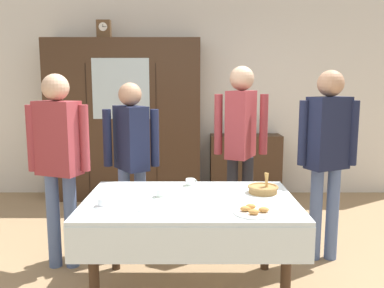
# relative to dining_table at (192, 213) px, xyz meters

# --- Properties ---
(ground_plane) EXTENTS (12.00, 12.00, 0.00)m
(ground_plane) POSITION_rel_dining_table_xyz_m (0.00, 0.23, -0.64)
(ground_plane) COLOR #997A56
(ground_plane) RESTS_ON ground
(back_wall) EXTENTS (6.40, 0.10, 2.70)m
(back_wall) POSITION_rel_dining_table_xyz_m (0.00, 2.88, 0.71)
(back_wall) COLOR silver
(back_wall) RESTS_ON ground
(dining_table) EXTENTS (1.56, 1.04, 0.74)m
(dining_table) POSITION_rel_dining_table_xyz_m (0.00, 0.00, 0.00)
(dining_table) COLOR #3D2819
(dining_table) RESTS_ON ground
(wall_cabinet) EXTENTS (2.04, 0.46, 2.15)m
(wall_cabinet) POSITION_rel_dining_table_xyz_m (-0.90, 2.59, 0.44)
(wall_cabinet) COLOR #3D2819
(wall_cabinet) RESTS_ON ground
(mantel_clock) EXTENTS (0.18, 0.11, 0.24)m
(mantel_clock) POSITION_rel_dining_table_xyz_m (-1.14, 2.59, 1.64)
(mantel_clock) COLOR brown
(mantel_clock) RESTS_ON wall_cabinet
(bookshelf_low) EXTENTS (0.97, 0.35, 0.87)m
(bookshelf_low) POSITION_rel_dining_table_xyz_m (0.76, 2.64, -0.20)
(bookshelf_low) COLOR #3D2819
(bookshelf_low) RESTS_ON ground
(book_stack) EXTENTS (0.15, 0.21, 0.13)m
(book_stack) POSITION_rel_dining_table_xyz_m (0.76, 2.64, 0.30)
(book_stack) COLOR #2D5184
(book_stack) RESTS_ON bookshelf_low
(tea_cup_front_edge) EXTENTS (0.13, 0.13, 0.06)m
(tea_cup_front_edge) POSITION_rel_dining_table_xyz_m (-0.22, 0.07, 0.13)
(tea_cup_front_edge) COLOR silver
(tea_cup_front_edge) RESTS_ON dining_table
(tea_cup_mid_left) EXTENTS (0.13, 0.13, 0.06)m
(tea_cup_mid_left) POSITION_rel_dining_table_xyz_m (-0.00, 0.40, 0.13)
(tea_cup_mid_left) COLOR silver
(tea_cup_mid_left) RESTS_ON dining_table
(tea_cup_mid_right) EXTENTS (0.13, 0.13, 0.06)m
(tea_cup_mid_right) POSITION_rel_dining_table_xyz_m (-0.60, -0.16, 0.13)
(tea_cup_mid_right) COLOR white
(tea_cup_mid_right) RESTS_ON dining_table
(bread_basket) EXTENTS (0.24, 0.24, 0.16)m
(bread_basket) POSITION_rel_dining_table_xyz_m (0.57, 0.19, 0.14)
(bread_basket) COLOR #9E7542
(bread_basket) RESTS_ON dining_table
(pastry_plate) EXTENTS (0.28, 0.28, 0.05)m
(pastry_plate) POSITION_rel_dining_table_xyz_m (0.42, -0.31, 0.12)
(pastry_plate) COLOR white
(pastry_plate) RESTS_ON dining_table
(spoon_back_edge) EXTENTS (0.12, 0.02, 0.01)m
(spoon_back_edge) POSITION_rel_dining_table_xyz_m (-0.36, -0.27, 0.10)
(spoon_back_edge) COLOR silver
(spoon_back_edge) RESTS_ON dining_table
(spoon_near_left) EXTENTS (0.12, 0.02, 0.01)m
(spoon_near_left) POSITION_rel_dining_table_xyz_m (0.24, 0.30, 0.10)
(spoon_near_left) COLOR silver
(spoon_near_left) RESTS_ON dining_table
(spoon_mid_right) EXTENTS (0.12, 0.02, 0.01)m
(spoon_mid_right) POSITION_rel_dining_table_xyz_m (-0.29, 0.30, 0.10)
(spoon_mid_right) COLOR silver
(spoon_mid_right) RESTS_ON dining_table
(person_near_right_end) EXTENTS (0.52, 0.32, 1.66)m
(person_near_right_end) POSITION_rel_dining_table_xyz_m (-1.10, 0.46, 0.38)
(person_near_right_end) COLOR slate
(person_near_right_end) RESTS_ON ground
(person_beside_shelf) EXTENTS (0.52, 0.41, 1.75)m
(person_beside_shelf) POSITION_rel_dining_table_xyz_m (0.49, 1.03, 0.44)
(person_beside_shelf) COLOR #232328
(person_beside_shelf) RESTS_ON ground
(person_by_cabinet) EXTENTS (0.52, 0.41, 1.59)m
(person_by_cabinet) POSITION_rel_dining_table_xyz_m (-0.55, 0.84, 0.33)
(person_by_cabinet) COLOR slate
(person_by_cabinet) RESTS_ON ground
(person_behind_table_left) EXTENTS (0.52, 0.34, 1.70)m
(person_behind_table_left) POSITION_rel_dining_table_xyz_m (1.20, 0.62, 0.40)
(person_behind_table_left) COLOR slate
(person_behind_table_left) RESTS_ON ground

